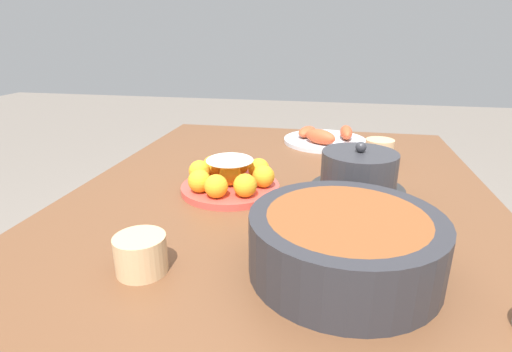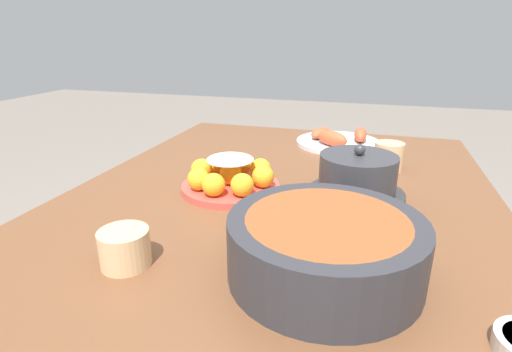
{
  "view_description": "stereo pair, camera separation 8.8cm",
  "coord_description": "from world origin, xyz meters",
  "px_view_note": "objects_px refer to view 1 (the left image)",
  "views": [
    {
      "loc": [
        0.91,
        0.11,
        1.15
      ],
      "look_at": [
        0.01,
        -0.06,
        0.81
      ],
      "focal_mm": 28.0,
      "sensor_mm": 36.0,
      "label": 1
    },
    {
      "loc": [
        0.89,
        0.2,
        1.15
      ],
      "look_at": [
        0.01,
        -0.06,
        0.81
      ],
      "focal_mm": 28.0,
      "sensor_mm": 36.0,
      "label": 2
    }
  ],
  "objects_px": {
    "serving_bowl": "(345,242)",
    "seafood_platter": "(325,138)",
    "cake_plate": "(230,178)",
    "cup_far": "(379,153)",
    "cup_near": "(141,254)",
    "warming_pot": "(358,181)",
    "dining_table": "(281,226)"
  },
  "relations": [
    {
      "from": "serving_bowl",
      "to": "seafood_platter",
      "type": "height_order",
      "value": "serving_bowl"
    },
    {
      "from": "cake_plate",
      "to": "cup_far",
      "type": "xyz_separation_m",
      "value": [
        -0.27,
        0.38,
        0.01
      ]
    },
    {
      "from": "cake_plate",
      "to": "cup_near",
      "type": "xyz_separation_m",
      "value": [
        0.37,
        -0.05,
        -0.0
      ]
    },
    {
      "from": "cup_near",
      "to": "warming_pot",
      "type": "bearing_deg",
      "value": 134.52
    },
    {
      "from": "serving_bowl",
      "to": "cup_far",
      "type": "height_order",
      "value": "serving_bowl"
    },
    {
      "from": "serving_bowl",
      "to": "cup_far",
      "type": "distance_m",
      "value": 0.59
    },
    {
      "from": "dining_table",
      "to": "cake_plate",
      "type": "relative_size",
      "value": 5.51
    },
    {
      "from": "dining_table",
      "to": "serving_bowl",
      "type": "xyz_separation_m",
      "value": [
        0.33,
        0.15,
        0.15
      ]
    },
    {
      "from": "serving_bowl",
      "to": "cup_far",
      "type": "xyz_separation_m",
      "value": [
        -0.58,
        0.11,
        -0.01
      ]
    },
    {
      "from": "dining_table",
      "to": "warming_pot",
      "type": "xyz_separation_m",
      "value": [
        0.04,
        0.18,
        0.15
      ]
    },
    {
      "from": "serving_bowl",
      "to": "warming_pot",
      "type": "xyz_separation_m",
      "value": [
        -0.29,
        0.03,
        0.0
      ]
    },
    {
      "from": "dining_table",
      "to": "cup_near",
      "type": "relative_size",
      "value": 15.79
    },
    {
      "from": "cake_plate",
      "to": "dining_table",
      "type": "bearing_deg",
      "value": 99.32
    },
    {
      "from": "cup_near",
      "to": "cup_far",
      "type": "distance_m",
      "value": 0.77
    },
    {
      "from": "cake_plate",
      "to": "warming_pot",
      "type": "distance_m",
      "value": 0.31
    },
    {
      "from": "dining_table",
      "to": "cup_far",
      "type": "bearing_deg",
      "value": 135.03
    },
    {
      "from": "seafood_platter",
      "to": "cup_near",
      "type": "bearing_deg",
      "value": -17.34
    },
    {
      "from": "dining_table",
      "to": "cake_plate",
      "type": "xyz_separation_m",
      "value": [
        0.02,
        -0.13,
        0.13
      ]
    },
    {
      "from": "serving_bowl",
      "to": "cup_near",
      "type": "height_order",
      "value": "serving_bowl"
    },
    {
      "from": "serving_bowl",
      "to": "warming_pot",
      "type": "relative_size",
      "value": 1.47
    },
    {
      "from": "seafood_platter",
      "to": "warming_pot",
      "type": "distance_m",
      "value": 0.52
    },
    {
      "from": "cake_plate",
      "to": "cup_near",
      "type": "bearing_deg",
      "value": -8.41
    },
    {
      "from": "cake_plate",
      "to": "warming_pot",
      "type": "relative_size",
      "value": 1.14
    },
    {
      "from": "seafood_platter",
      "to": "cup_near",
      "type": "distance_m",
      "value": 0.91
    },
    {
      "from": "seafood_platter",
      "to": "warming_pot",
      "type": "bearing_deg",
      "value": 9.77
    },
    {
      "from": "cake_plate",
      "to": "seafood_platter",
      "type": "height_order",
      "value": "cake_plate"
    },
    {
      "from": "seafood_platter",
      "to": "cup_far",
      "type": "bearing_deg",
      "value": 35.84
    },
    {
      "from": "cup_far",
      "to": "warming_pot",
      "type": "relative_size",
      "value": 0.38
    },
    {
      "from": "cake_plate",
      "to": "cup_near",
      "type": "height_order",
      "value": "cake_plate"
    },
    {
      "from": "cup_far",
      "to": "dining_table",
      "type": "bearing_deg",
      "value": -44.97
    },
    {
      "from": "seafood_platter",
      "to": "cup_near",
      "type": "xyz_separation_m",
      "value": [
        0.87,
        -0.27,
        0.01
      ]
    },
    {
      "from": "dining_table",
      "to": "cake_plate",
      "type": "bearing_deg",
      "value": -80.68
    }
  ]
}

